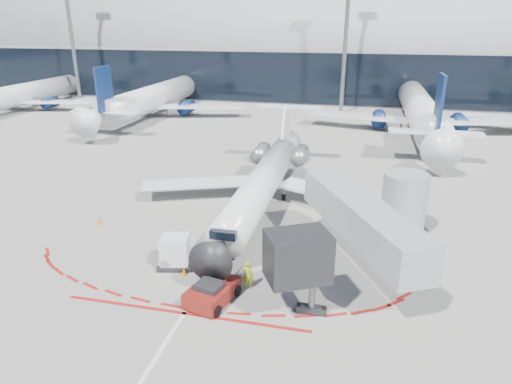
% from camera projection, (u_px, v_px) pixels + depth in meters
% --- Properties ---
extents(ground, '(260.00, 260.00, 0.00)m').
position_uv_depth(ground, '(239.00, 226.00, 35.37)').
color(ground, slate).
rests_on(ground, ground).
extents(apron_centerline, '(0.25, 40.00, 0.01)m').
position_uv_depth(apron_centerline, '(246.00, 216.00, 37.18)').
color(apron_centerline, silver).
rests_on(apron_centerline, ground).
extents(apron_stop_bar, '(14.00, 0.25, 0.01)m').
position_uv_depth(apron_stop_bar, '(184.00, 313.00, 24.90)').
color(apron_stop_bar, maroon).
rests_on(apron_stop_bar, ground).
extents(terminal_building, '(150.00, 24.15, 24.00)m').
position_uv_depth(terminal_building, '(323.00, 54.00, 91.48)').
color(terminal_building, '#9C9EA2').
rests_on(terminal_building, ground).
extents(jet_bridge, '(10.03, 15.20, 4.90)m').
position_uv_depth(jet_bridge, '(372.00, 218.00, 29.47)').
color(jet_bridge, '#979A9F').
rests_on(jet_bridge, ground).
extents(light_mast_west, '(0.70, 0.70, 25.00)m').
position_uv_depth(light_mast_west, '(71.00, 34.00, 84.22)').
color(light_mast_west, slate).
rests_on(light_mast_west, ground).
extents(light_mast_centre, '(0.70, 0.70, 25.00)m').
position_uv_depth(light_mast_centre, '(346.00, 36.00, 73.55)').
color(light_mast_centre, slate).
rests_on(light_mast_centre, ground).
extents(regional_jet, '(22.31, 27.51, 6.89)m').
position_uv_depth(regional_jet, '(265.00, 179.00, 38.73)').
color(regional_jet, silver).
rests_on(regional_jet, ground).
extents(pushback_tug, '(2.82, 5.22, 1.33)m').
position_uv_depth(pushback_tug, '(212.00, 292.00, 25.79)').
color(pushback_tug, '#61160D').
rests_on(pushback_tug, ground).
extents(ramp_worker, '(0.66, 0.44, 1.76)m').
position_uv_depth(ramp_worker, '(248.00, 275.00, 27.00)').
color(ramp_worker, '#CCE618').
rests_on(ramp_worker, ground).
extents(uld_container, '(2.56, 2.31, 2.05)m').
position_uv_depth(uld_container, '(175.00, 252.00, 29.35)').
color(uld_container, black).
rests_on(uld_container, ground).
extents(safety_cone_left, '(0.40, 0.40, 0.56)m').
position_uv_depth(safety_cone_left, '(100.00, 221.00, 35.66)').
color(safety_cone_left, orange).
rests_on(safety_cone_left, ground).
extents(safety_cone_right, '(0.34, 0.34, 0.47)m').
position_uv_depth(safety_cone_right, '(184.00, 271.00, 28.63)').
color(safety_cone_right, orange).
rests_on(safety_cone_right, ground).
extents(bg_airliner_0, '(32.44, 34.35, 10.50)m').
position_uv_depth(bg_airliner_0, '(22.00, 79.00, 79.81)').
color(bg_airliner_0, silver).
rests_on(bg_airliner_0, ground).
extents(bg_airliner_1, '(35.92, 38.03, 11.62)m').
position_uv_depth(bg_airliner_1, '(154.00, 79.00, 74.80)').
color(bg_airliner_1, silver).
rests_on(bg_airliner_1, ground).
extents(bg_airliner_2, '(37.42, 39.62, 12.11)m').
position_uv_depth(bg_airliner_2, '(423.00, 88.00, 63.45)').
color(bg_airliner_2, silver).
rests_on(bg_airliner_2, ground).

